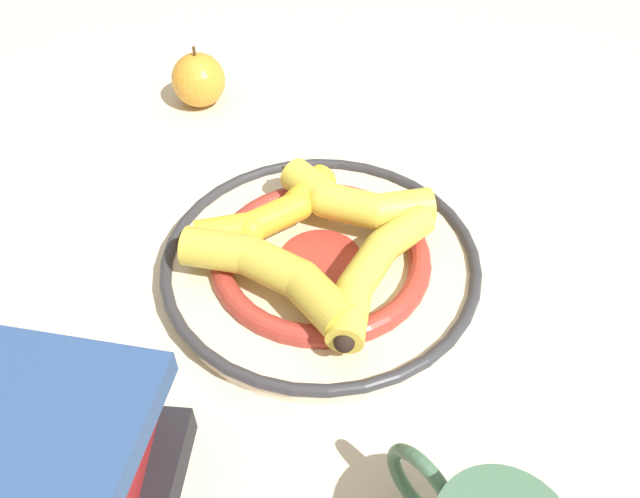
# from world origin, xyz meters

# --- Properties ---
(ground_plane) EXTENTS (2.80, 2.80, 0.00)m
(ground_plane) POSITION_xyz_m (0.00, 0.00, 0.00)
(ground_plane) COLOR beige
(decorative_bowl) EXTENTS (0.32, 0.32, 0.03)m
(decorative_bowl) POSITION_xyz_m (-0.02, 0.00, 0.02)
(decorative_bowl) COLOR beige
(decorative_bowl) RESTS_ON ground_plane
(banana_a) EXTENTS (0.20, 0.11, 0.04)m
(banana_a) POSITION_xyz_m (0.01, 0.06, 0.05)
(banana_a) COLOR gold
(banana_a) RESTS_ON decorative_bowl
(banana_b) EXTENTS (0.15, 0.14, 0.03)m
(banana_b) POSITION_xyz_m (0.03, -0.03, 0.05)
(banana_b) COLOR yellow
(banana_b) RESTS_ON decorative_bowl
(banana_c) EXTENTS (0.18, 0.09, 0.04)m
(banana_c) POSITION_xyz_m (-0.04, -0.06, 0.05)
(banana_c) COLOR yellow
(banana_c) RESTS_ON decorative_bowl
(banana_d) EXTENTS (0.09, 0.19, 0.03)m
(banana_d) POSITION_xyz_m (-0.08, 0.03, 0.05)
(banana_d) COLOR yellow
(banana_d) RESTS_ON decorative_bowl
(book_stack) EXTENTS (0.16, 0.20, 0.12)m
(book_stack) POSITION_xyz_m (0.12, 0.28, 0.06)
(book_stack) COLOR black
(book_stack) RESTS_ON ground_plane
(apple) EXTENTS (0.07, 0.07, 0.09)m
(apple) POSITION_xyz_m (0.19, -0.29, 0.04)
(apple) COLOR gold
(apple) RESTS_ON ground_plane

